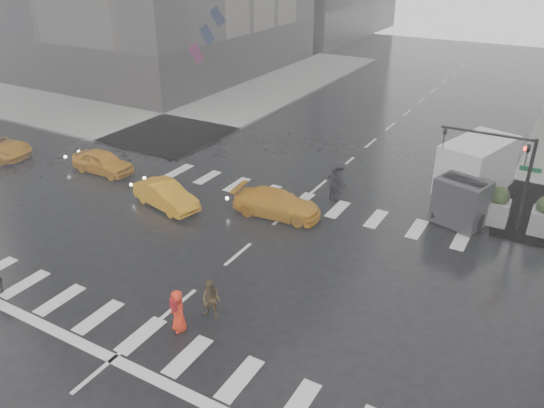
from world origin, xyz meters
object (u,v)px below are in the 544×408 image
Objects in this scene: traffic_signal_pole at (506,163)px; taxi_mid at (166,195)px; pedestrian_brown at (211,300)px; taxi_front at (103,162)px; pedestrian_orange at (178,311)px; box_truck at (473,175)px.

traffic_signal_pole is 1.16× the size of taxi_mid.
traffic_signal_pole is at bearing 48.96° from pedestrian_brown.
taxi_mid is at bearing -105.11° from taxi_front.
taxi_front is 6.22m from taxi_mid.
box_truck reaches higher than pedestrian_orange.
pedestrian_orange is (-0.59, -1.09, 0.05)m from pedestrian_brown.
taxi_front reaches higher than taxi_mid.
pedestrian_orange reaches higher than pedestrian_brown.
traffic_signal_pole is 14.36m from pedestrian_brown.
box_truck reaches higher than taxi_front.
taxi_front is 0.99× the size of taxi_mid.
traffic_signal_pole reaches higher than taxi_front.
taxi_mid is at bearing -157.62° from traffic_signal_pole.
pedestrian_brown is 14.89m from box_truck.
traffic_signal_pole is 21.22m from taxi_front.
traffic_signal_pole is 2.86× the size of pedestrian_orange.
taxi_front is (-13.12, 7.61, -0.10)m from pedestrian_brown.
traffic_signal_pole reaches higher than taxi_mid.
traffic_signal_pole is 0.74× the size of box_truck.
pedestrian_brown is at bearing -116.72° from taxi_mid.
taxi_mid is 15.17m from box_truck.
pedestrian_orange reaches higher than taxi_mid.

